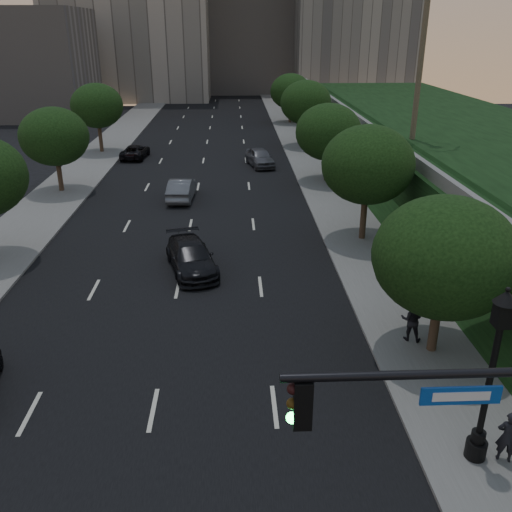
{
  "coord_description": "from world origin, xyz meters",
  "views": [
    {
      "loc": [
        2.75,
        -9.54,
        11.63
      ],
      "look_at": [
        3.58,
        9.38,
        3.6
      ],
      "focal_mm": 38.0,
      "sensor_mm": 36.0,
      "label": 1
    }
  ],
  "objects_px": {
    "street_lamp": "(489,386)",
    "sedan_mid_left": "(182,189)",
    "pedestrian_a": "(508,437)",
    "sedan_far_right": "(260,157)",
    "pedestrian_c": "(391,254)",
    "sedan_far_left": "(135,152)",
    "traffic_signal_mast": "(507,489)",
    "pedestrian_b": "(412,320)",
    "sedan_near_right": "(191,257)"
  },
  "relations": [
    {
      "from": "street_lamp",
      "to": "sedan_mid_left",
      "type": "xyz_separation_m",
      "value": [
        -10.6,
        26.38,
        -1.86
      ]
    },
    {
      "from": "sedan_mid_left",
      "to": "pedestrian_a",
      "type": "relative_size",
      "value": 2.87
    },
    {
      "from": "sedan_far_right",
      "to": "pedestrian_c",
      "type": "relative_size",
      "value": 2.67
    },
    {
      "from": "pedestrian_a",
      "to": "sedan_far_left",
      "type": "bearing_deg",
      "value": -47.72
    },
    {
      "from": "sedan_far_left",
      "to": "sedan_far_right",
      "type": "distance_m",
      "value": 12.33
    },
    {
      "from": "street_lamp",
      "to": "sedan_mid_left",
      "type": "relative_size",
      "value": 1.19
    },
    {
      "from": "traffic_signal_mast",
      "to": "sedan_far_right",
      "type": "bearing_deg",
      "value": 93.6
    },
    {
      "from": "pedestrian_b",
      "to": "pedestrian_c",
      "type": "bearing_deg",
      "value": -79.14
    },
    {
      "from": "traffic_signal_mast",
      "to": "pedestrian_a",
      "type": "distance_m",
      "value": 5.75
    },
    {
      "from": "sedan_far_right",
      "to": "traffic_signal_mast",
      "type": "bearing_deg",
      "value": -99.13
    },
    {
      "from": "pedestrian_b",
      "to": "pedestrian_a",
      "type": "bearing_deg",
      "value": 115.51
    },
    {
      "from": "sedan_far_right",
      "to": "pedestrian_b",
      "type": "xyz_separation_m",
      "value": [
        4.47,
        -29.94,
        0.23
      ]
    },
    {
      "from": "street_lamp",
      "to": "pedestrian_c",
      "type": "distance_m",
      "value": 13.22
    },
    {
      "from": "traffic_signal_mast",
      "to": "pedestrian_c",
      "type": "height_order",
      "value": "traffic_signal_mast"
    },
    {
      "from": "sedan_mid_left",
      "to": "pedestrian_c",
      "type": "xyz_separation_m",
      "value": [
        11.67,
        -13.3,
        0.26
      ]
    },
    {
      "from": "street_lamp",
      "to": "pedestrian_b",
      "type": "height_order",
      "value": "street_lamp"
    },
    {
      "from": "pedestrian_a",
      "to": "pedestrian_b",
      "type": "bearing_deg",
      "value": -64.43
    },
    {
      "from": "sedan_far_left",
      "to": "sedan_near_right",
      "type": "relative_size",
      "value": 0.89
    },
    {
      "from": "traffic_signal_mast",
      "to": "sedan_near_right",
      "type": "distance_m",
      "value": 19.84
    },
    {
      "from": "sedan_far_right",
      "to": "pedestrian_a",
      "type": "relative_size",
      "value": 2.88
    },
    {
      "from": "traffic_signal_mast",
      "to": "pedestrian_c",
      "type": "distance_m",
      "value": 18.01
    },
    {
      "from": "pedestrian_a",
      "to": "street_lamp",
      "type": "bearing_deg",
      "value": 8.86
    },
    {
      "from": "pedestrian_c",
      "to": "sedan_near_right",
      "type": "bearing_deg",
      "value": -31.07
    },
    {
      "from": "pedestrian_a",
      "to": "traffic_signal_mast",
      "type": "bearing_deg",
      "value": 78.57
    },
    {
      "from": "street_lamp",
      "to": "traffic_signal_mast",
      "type": "bearing_deg",
      "value": -112.22
    },
    {
      "from": "street_lamp",
      "to": "pedestrian_b",
      "type": "xyz_separation_m",
      "value": [
        0.07,
        6.4,
        -1.6
      ]
    },
    {
      "from": "street_lamp",
      "to": "sedan_mid_left",
      "type": "distance_m",
      "value": 28.49
    },
    {
      "from": "sedan_mid_left",
      "to": "sedan_near_right",
      "type": "height_order",
      "value": "sedan_mid_left"
    },
    {
      "from": "pedestrian_c",
      "to": "sedan_far_left",
      "type": "bearing_deg",
      "value": -84.75
    },
    {
      "from": "traffic_signal_mast",
      "to": "street_lamp",
      "type": "distance_m",
      "value": 4.97
    },
    {
      "from": "sedan_far_left",
      "to": "traffic_signal_mast",
      "type": "bearing_deg",
      "value": 112.22
    },
    {
      "from": "sedan_near_right",
      "to": "pedestrian_a",
      "type": "height_order",
      "value": "pedestrian_a"
    },
    {
      "from": "street_lamp",
      "to": "sedan_far_right",
      "type": "distance_m",
      "value": 36.65
    },
    {
      "from": "sedan_near_right",
      "to": "sedan_mid_left",
      "type": "bearing_deg",
      "value": 82.31
    },
    {
      "from": "street_lamp",
      "to": "sedan_far_right",
      "type": "xyz_separation_m",
      "value": [
        -4.41,
        36.34,
        -1.83
      ]
    },
    {
      "from": "sedan_mid_left",
      "to": "pedestrian_c",
      "type": "height_order",
      "value": "pedestrian_c"
    },
    {
      "from": "sedan_far_left",
      "to": "pedestrian_c",
      "type": "xyz_separation_m",
      "value": [
        17.23,
        -26.99,
        0.4
      ]
    },
    {
      "from": "pedestrian_b",
      "to": "sedan_far_left",
      "type": "bearing_deg",
      "value": -44.87
    },
    {
      "from": "traffic_signal_mast",
      "to": "sedan_far_right",
      "type": "height_order",
      "value": "traffic_signal_mast"
    },
    {
      "from": "pedestrian_c",
      "to": "pedestrian_b",
      "type": "bearing_deg",
      "value": 54.16
    },
    {
      "from": "sedan_far_left",
      "to": "pedestrian_b",
      "type": "relative_size",
      "value": 2.58
    },
    {
      "from": "street_lamp",
      "to": "sedan_far_right",
      "type": "relative_size",
      "value": 1.19
    },
    {
      "from": "sedan_near_right",
      "to": "pedestrian_a",
      "type": "relative_size",
      "value": 3.15
    },
    {
      "from": "sedan_near_right",
      "to": "sedan_far_left",
      "type": "bearing_deg",
      "value": 90.48
    },
    {
      "from": "pedestrian_b",
      "to": "traffic_signal_mast",
      "type": "bearing_deg",
      "value": 99.49
    },
    {
      "from": "sedan_mid_left",
      "to": "pedestrian_b",
      "type": "height_order",
      "value": "pedestrian_b"
    },
    {
      "from": "pedestrian_a",
      "to": "sedan_mid_left",
      "type": "bearing_deg",
      "value": -47.35
    },
    {
      "from": "traffic_signal_mast",
      "to": "sedan_mid_left",
      "type": "height_order",
      "value": "traffic_signal_mast"
    },
    {
      "from": "sedan_far_right",
      "to": "pedestrian_c",
      "type": "height_order",
      "value": "pedestrian_c"
    },
    {
      "from": "sedan_mid_left",
      "to": "sedan_far_left",
      "type": "distance_m",
      "value": 14.78
    }
  ]
}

